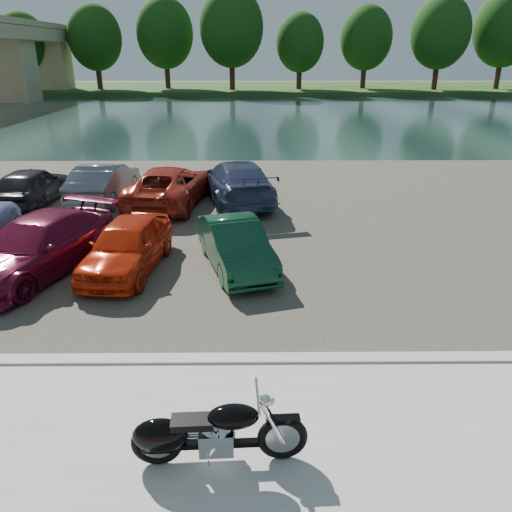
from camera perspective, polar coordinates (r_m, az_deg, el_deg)
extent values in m
plane|color=#595447|center=(7.60, 3.73, -20.72)|extent=(200.00, 200.00, 0.00)
cube|color=#B6B3AC|center=(6.87, 4.39, -26.09)|extent=(60.00, 6.00, 0.10)
cube|color=#B6B3AC|center=(9.13, 2.85, -11.82)|extent=(60.00, 0.30, 0.14)
cube|color=#3D3731|center=(17.34, 1.19, 4.91)|extent=(60.00, 18.00, 0.04)
cube|color=#182B2A|center=(45.84, 0.10, 15.73)|extent=(120.00, 40.00, 0.00)
cube|color=#1D4217|center=(77.70, -0.18, 18.61)|extent=(120.00, 24.00, 0.60)
cube|color=tan|center=(65.60, -26.82, 18.62)|extent=(6.00, 4.00, 7.20)
cube|color=tan|center=(76.66, -22.93, 19.41)|extent=(6.00, 4.00, 7.20)
cylinder|color=#351C13|center=(76.13, -24.70, 18.58)|extent=(0.70, 0.70, 4.50)
ellipsoid|color=#0F350E|center=(76.10, -25.16, 21.25)|extent=(6.30, 6.30, 7.56)
cylinder|color=#351C13|center=(74.45, -17.57, 19.64)|extent=(0.70, 0.70, 4.95)
ellipsoid|color=#0F350E|center=(74.45, -17.95, 22.67)|extent=(6.93, 6.93, 8.32)
cylinder|color=#351C13|center=(73.87, -10.14, 20.43)|extent=(0.70, 0.70, 5.40)
ellipsoid|color=#0F350E|center=(73.89, -10.38, 23.78)|extent=(7.56, 7.56, 9.07)
cylinder|color=#351C13|center=(70.21, -2.76, 20.84)|extent=(0.70, 0.70, 5.85)
ellipsoid|color=#0F350E|center=(70.26, -2.83, 24.65)|extent=(8.19, 8.19, 9.83)
cylinder|color=#351C13|center=(71.88, 4.96, 20.28)|extent=(0.70, 0.70, 4.50)
ellipsoid|color=#0F350E|center=(71.86, 5.06, 23.15)|extent=(6.30, 6.30, 7.56)
cylinder|color=#351C13|center=(74.61, 12.21, 20.13)|extent=(0.70, 0.70, 4.95)
ellipsoid|color=#0F350E|center=(74.60, 12.48, 23.16)|extent=(6.93, 6.93, 8.32)
cylinder|color=#351C13|center=(74.33, 19.90, 19.54)|extent=(0.70, 0.70, 5.40)
ellipsoid|color=#0F350E|center=(74.35, 20.36, 22.84)|extent=(7.56, 7.56, 9.07)
cylinder|color=#351C13|center=(79.03, 26.05, 18.93)|extent=(0.70, 0.70, 5.85)
ellipsoid|color=#0F350E|center=(79.07, 26.66, 22.27)|extent=(8.19, 8.19, 9.83)
torus|color=black|center=(7.05, 3.04, -20.02)|extent=(0.69, 0.15, 0.68)
torus|color=black|center=(7.08, -11.25, -20.23)|extent=(0.69, 0.15, 0.68)
cylinder|color=#B2B2B7|center=(7.05, 3.04, -20.02)|extent=(0.46, 0.08, 0.46)
cylinder|color=#B2B2B7|center=(7.08, -11.25, -20.23)|extent=(0.46, 0.08, 0.46)
cylinder|color=silver|center=(6.76, 1.94, -18.74)|extent=(0.33, 0.07, 0.63)
cylinder|color=silver|center=(6.91, 1.78, -17.66)|extent=(0.33, 0.07, 0.63)
cylinder|color=silver|center=(6.58, 0.19, -15.71)|extent=(0.07, 0.75, 0.04)
sphere|color=silver|center=(6.63, 1.09, -16.22)|extent=(0.17, 0.17, 0.16)
sphere|color=silver|center=(6.64, 1.72, -16.20)|extent=(0.12, 0.12, 0.11)
cube|color=black|center=(6.84, 3.09, -18.10)|extent=(0.46, 0.16, 0.06)
cube|color=black|center=(7.06, -4.11, -20.63)|extent=(1.20, 0.16, 0.08)
cube|color=silver|center=(7.01, -4.56, -20.22)|extent=(0.47, 0.34, 0.34)
cylinder|color=silver|center=(6.88, -3.73, -18.97)|extent=(0.25, 0.19, 0.27)
cylinder|color=silver|center=(6.88, -5.49, -18.99)|extent=(0.25, 0.19, 0.27)
ellipsoid|color=black|center=(6.76, -2.61, -17.87)|extent=(0.70, 0.39, 0.32)
cube|color=black|center=(6.82, -7.29, -18.30)|extent=(0.56, 0.31, 0.10)
ellipsoid|color=black|center=(7.00, -10.89, -19.51)|extent=(0.74, 0.37, 0.50)
cube|color=black|center=(7.05, -11.28, -19.93)|extent=(0.41, 0.20, 0.30)
cylinder|color=silver|center=(7.23, -7.04, -20.14)|extent=(1.10, 0.14, 0.09)
cylinder|color=silver|center=(7.18, -7.07, -19.66)|extent=(1.10, 0.14, 0.09)
cylinder|color=#B2B2B7|center=(7.04, -5.40, -22.54)|extent=(0.03, 0.14, 0.22)
imported|color=maroon|center=(13.47, -23.73, 1.03)|extent=(3.46, 5.19, 1.40)
imported|color=red|center=(12.91, -14.49, 1.19)|extent=(2.00, 4.02, 1.31)
imported|color=#114028|center=(12.65, -2.33, 1.28)|extent=(2.29, 3.96, 1.23)
imported|color=black|center=(19.80, -24.33, 7.29)|extent=(1.70, 4.11, 1.39)
imported|color=slate|center=(19.38, -16.95, 8.06)|extent=(1.78, 4.40, 1.42)
imported|color=#A62C1B|center=(18.44, -9.85, 7.95)|extent=(2.94, 5.24, 1.38)
imported|color=navy|center=(18.54, -2.17, 8.53)|extent=(3.19, 5.53, 1.51)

